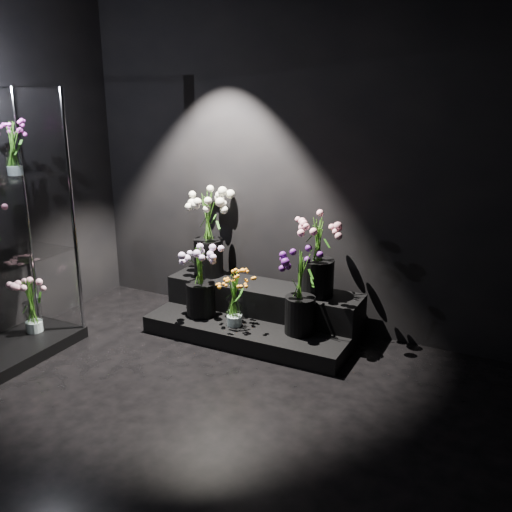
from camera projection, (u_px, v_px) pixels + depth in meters
The scene contains 11 objects.
floor at pixel (165, 440), 3.44m from camera, with size 4.00×4.00×0.00m, color black.
wall_back at pixel (298, 165), 4.73m from camera, with size 4.00×4.00×0.00m, color black.
display_riser at pixel (258, 314), 4.89m from camera, with size 1.73×0.77×0.38m.
display_case at pixel (5, 229), 4.25m from camera, with size 0.55×0.92×2.03m.
bouquet_orange_bells at pixel (234, 298), 4.63m from camera, with size 0.33×0.33×0.47m.
bouquet_lilac at pixel (200, 276), 4.81m from camera, with size 0.45×0.45×0.61m.
bouquet_purple at pixel (301, 288), 4.46m from camera, with size 0.42×0.42×0.67m.
bouquet_cream_roses at pixel (208, 228), 5.05m from camera, with size 0.48×0.48×0.78m.
bouquet_pink_roses at pixel (318, 253), 4.60m from camera, with size 0.44×0.44×0.64m.
bouquet_case_magenta at pixel (12, 148), 4.24m from camera, with size 0.28×0.28×0.39m.
bouquet_case_base_pink at pixel (32, 303), 4.63m from camera, with size 0.31×0.31×0.47m.
Camera 1 is at (1.82, -2.39, 2.09)m, focal length 40.00 mm.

